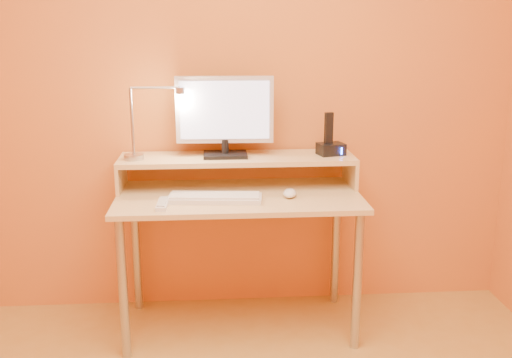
{
  "coord_description": "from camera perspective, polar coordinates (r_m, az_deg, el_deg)",
  "views": [
    {
      "loc": [
        -0.12,
        -1.61,
        1.54
      ],
      "look_at": [
        0.08,
        1.13,
        0.81
      ],
      "focal_mm": 41.39,
      "sensor_mm": 36.0,
      "label": 1
    }
  ],
  "objects": [
    {
      "name": "desk_leg_br",
      "position": [
        3.34,
        7.71,
        -6.24
      ],
      "size": [
        0.04,
        0.04,
        0.69
      ],
      "primitive_type": "cylinder",
      "color": "#A9A9B0",
      "rests_on": "floor"
    },
    {
      "name": "lamp_post",
      "position": [
        2.98,
        -11.89,
        5.45
      ],
      "size": [
        0.01,
        0.01,
        0.33
      ],
      "primitive_type": "cylinder",
      "color": "#A9A9B0",
      "rests_on": "lamp_base"
    },
    {
      "name": "lamp_arm",
      "position": [
        2.94,
        -9.72,
        8.7
      ],
      "size": [
        0.24,
        0.01,
        0.01
      ],
      "primitive_type": "cylinder",
      "rotation": [
        0.0,
        1.57,
        0.0
      ],
      "color": "#A9A9B0",
      "rests_on": "lamp_post"
    },
    {
      "name": "shelf_riser_left",
      "position": [
        3.07,
        -12.89,
        0.3
      ],
      "size": [
        0.02,
        0.3,
        0.14
      ],
      "primitive_type": "cube",
      "color": "#DBB881",
      "rests_on": "desk_lower"
    },
    {
      "name": "monitor_panel",
      "position": [
        2.98,
        -3.05,
        6.7
      ],
      "size": [
        0.49,
        0.05,
        0.33
      ],
      "primitive_type": "cube",
      "rotation": [
        0.0,
        0.0,
        -0.03
      ],
      "color": "silver",
      "rests_on": "monitor_neck"
    },
    {
      "name": "shelf_riser_right",
      "position": [
        3.12,
        9.1,
        0.71
      ],
      "size": [
        0.02,
        0.3,
        0.14
      ],
      "primitive_type": "cube",
      "color": "#DBB881",
      "rests_on": "desk_lower"
    },
    {
      "name": "desk_lower",
      "position": [
        2.92,
        -1.67,
        -1.74
      ],
      "size": [
        1.2,
        0.6,
        0.02
      ],
      "primitive_type": "cube",
      "color": "#DBB881",
      "rests_on": "floor"
    },
    {
      "name": "lamp_base",
      "position": [
        3.01,
        -11.71,
        2.12
      ],
      "size": [
        0.1,
        0.1,
        0.02
      ],
      "primitive_type": "cylinder",
      "color": "#A9A9B0",
      "rests_on": "desk_shelf"
    },
    {
      "name": "monitor_back",
      "position": [
        3.01,
        -3.06,
        6.77
      ],
      "size": [
        0.44,
        0.03,
        0.28
      ],
      "primitive_type": "cube",
      "rotation": [
        0.0,
        0.0,
        -0.03
      ],
      "color": "black",
      "rests_on": "monitor_panel"
    },
    {
      "name": "desk_leg_fl",
      "position": [
        2.84,
        -12.72,
        -10.36
      ],
      "size": [
        0.04,
        0.04,
        0.69
      ],
      "primitive_type": "cylinder",
      "color": "#A9A9B0",
      "rests_on": "floor"
    },
    {
      "name": "desk_leg_bl",
      "position": [
        3.29,
        -11.49,
        -6.68
      ],
      "size": [
        0.04,
        0.04,
        0.69
      ],
      "primitive_type": "cylinder",
      "color": "#A9A9B0",
      "rests_on": "floor"
    },
    {
      "name": "monitor_foot",
      "position": [
        3.01,
        -2.98,
        2.36
      ],
      "size": [
        0.22,
        0.16,
        0.02
      ],
      "primitive_type": "cube",
      "color": "black",
      "rests_on": "desk_shelf"
    },
    {
      "name": "phone_handset",
      "position": [
        3.05,
        7.04,
        4.91
      ],
      "size": [
        0.05,
        0.03,
        0.16
      ],
      "primitive_type": "cube",
      "rotation": [
        0.0,
        0.0,
        0.26
      ],
      "color": "black",
      "rests_on": "phone_dock"
    },
    {
      "name": "desk_shelf",
      "position": [
        3.02,
        -1.83,
        1.98
      ],
      "size": [
        1.2,
        0.3,
        0.02
      ],
      "primitive_type": "cube",
      "color": "#DBB881",
      "rests_on": "desk_lower"
    },
    {
      "name": "mouse",
      "position": [
        2.87,
        3.29,
        -1.37
      ],
      "size": [
        0.08,
        0.12,
        0.04
      ],
      "primitive_type": "ellipsoid",
      "rotation": [
        0.0,
        0.0,
        -0.2
      ],
      "color": "silver",
      "rests_on": "desk_lower"
    },
    {
      "name": "lamp_head",
      "position": [
        2.93,
        -7.35,
        8.48
      ],
      "size": [
        0.04,
        0.04,
        0.03
      ],
      "primitive_type": "cylinder",
      "color": "#A9A9B0",
      "rests_on": "lamp_arm"
    },
    {
      "name": "desk_leg_fr",
      "position": [
        2.89,
        9.76,
        -9.77
      ],
      "size": [
        0.04,
        0.04,
        0.69
      ],
      "primitive_type": "cylinder",
      "color": "#A9A9B0",
      "rests_on": "floor"
    },
    {
      "name": "remote_control",
      "position": [
        2.76,
        -9.0,
        -2.41
      ],
      "size": [
        0.05,
        0.18,
        0.02
      ],
      "primitive_type": "cube",
      "rotation": [
        0.0,
        0.0,
        -0.04
      ],
      "color": "silver",
      "rests_on": "desk_lower"
    },
    {
      "name": "keyboard",
      "position": [
        2.81,
        -4.0,
        -1.9
      ],
      "size": [
        0.46,
        0.18,
        0.02
      ],
      "primitive_type": "cube",
      "rotation": [
        0.0,
        0.0,
        -0.1
      ],
      "color": "silver",
      "rests_on": "desk_lower"
    },
    {
      "name": "phone_led",
      "position": [
        3.03,
        8.28,
        2.7
      ],
      "size": [
        0.01,
        0.0,
        0.04
      ],
      "primitive_type": "cube",
      "color": "#3774F1",
      "rests_on": "phone_dock"
    },
    {
      "name": "monitor_screen",
      "position": [
        2.96,
        -3.04,
        6.65
      ],
      "size": [
        0.45,
        0.02,
        0.29
      ],
      "primitive_type": "cube",
      "rotation": [
        0.0,
        0.0,
        -0.03
      ],
      "color": "silver",
      "rests_on": "monitor_panel"
    },
    {
      "name": "phone_dock",
      "position": [
        3.07,
        7.25,
        2.89
      ],
      "size": [
        0.15,
        0.13,
        0.06
      ],
      "primitive_type": "cube",
      "rotation": [
        0.0,
        0.0,
        0.26
      ],
      "color": "black",
      "rests_on": "desk_shelf"
    },
    {
      "name": "monitor_neck",
      "position": [
        3.0,
        -3.0,
        3.18
      ],
      "size": [
        0.04,
        0.04,
        0.07
      ],
      "primitive_type": "cylinder",
      "color": "black",
      "rests_on": "monitor_foot"
    },
    {
      "name": "lamp_bulb",
      "position": [
        2.94,
        -7.34,
        8.17
      ],
      "size": [
        0.03,
        0.03,
        0.0
      ],
      "primitive_type": "cylinder",
      "color": "#FFEAC6",
      "rests_on": "lamp_head"
    },
    {
      "name": "wall_back",
      "position": [
        3.13,
        -2.02,
        9.53
      ],
      "size": [
        3.0,
        0.04,
        2.5
      ],
      "primitive_type": "cube",
      "color": "orange",
      "rests_on": "floor"
    }
  ]
}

